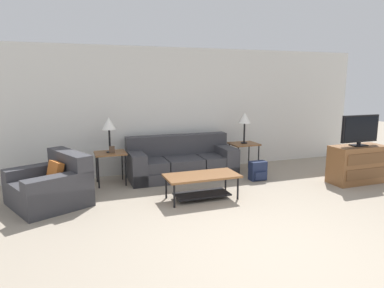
# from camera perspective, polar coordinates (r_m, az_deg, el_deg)

# --- Properties ---
(ground_plane) EXTENTS (24.00, 24.00, 0.00)m
(ground_plane) POSITION_cam_1_polar(r_m,az_deg,el_deg) (4.17, 14.14, -17.18)
(ground_plane) COLOR gray
(wall_back) EXTENTS (9.05, 0.06, 2.60)m
(wall_back) POSITION_cam_1_polar(r_m,az_deg,el_deg) (7.31, -2.86, 5.62)
(wall_back) COLOR silver
(wall_back) RESTS_ON ground_plane
(couch) EXTENTS (2.14, 0.92, 0.82)m
(couch) POSITION_cam_1_polar(r_m,az_deg,el_deg) (6.92, -1.78, -3.08)
(couch) COLOR #38383D
(couch) RESTS_ON ground_plane
(armchair) EXTENTS (1.37, 1.42, 0.80)m
(armchair) POSITION_cam_1_polar(r_m,az_deg,el_deg) (5.83, -22.41, -6.58)
(armchair) COLOR #38383D
(armchair) RESTS_ON ground_plane
(coffee_table) EXTENTS (1.20, 0.58, 0.41)m
(coffee_table) POSITION_cam_1_polar(r_m,az_deg,el_deg) (5.62, 1.64, -6.18)
(coffee_table) COLOR brown
(coffee_table) RESTS_ON ground_plane
(side_table_left) EXTENTS (0.57, 0.49, 0.61)m
(side_table_left) POSITION_cam_1_polar(r_m,az_deg,el_deg) (6.55, -13.46, -1.90)
(side_table_left) COLOR brown
(side_table_left) RESTS_ON ground_plane
(side_table_right) EXTENTS (0.57, 0.49, 0.61)m
(side_table_right) POSITION_cam_1_polar(r_m,az_deg,el_deg) (7.39, 8.65, -0.35)
(side_table_right) COLOR brown
(side_table_right) RESTS_ON ground_plane
(table_lamp_left) EXTENTS (0.25, 0.25, 0.65)m
(table_lamp_left) POSITION_cam_1_polar(r_m,az_deg,el_deg) (6.46, -13.68, 3.14)
(table_lamp_left) COLOR black
(table_lamp_left) RESTS_ON side_table_left
(table_lamp_right) EXTENTS (0.25, 0.25, 0.65)m
(table_lamp_right) POSITION_cam_1_polar(r_m,az_deg,el_deg) (7.31, 8.77, 4.13)
(table_lamp_right) COLOR black
(table_lamp_right) RESTS_ON side_table_right
(tv_console) EXTENTS (1.06, 0.48, 0.71)m
(tv_console) POSITION_cam_1_polar(r_m,az_deg,el_deg) (7.22, 25.79, -3.05)
(tv_console) COLOR brown
(tv_console) RESTS_ON ground_plane
(television) EXTENTS (0.83, 0.20, 0.58)m
(television) POSITION_cam_1_polar(r_m,az_deg,el_deg) (7.11, 26.21, 2.18)
(television) COLOR black
(television) RESTS_ON tv_console
(backpack) EXTENTS (0.32, 0.26, 0.37)m
(backpack) POSITION_cam_1_polar(r_m,az_deg,el_deg) (6.83, 10.92, -4.44)
(backpack) COLOR #1E2847
(backpack) RESTS_ON ground_plane
(picture_frame) EXTENTS (0.10, 0.04, 0.13)m
(picture_frame) POSITION_cam_1_polar(r_m,az_deg,el_deg) (6.46, -13.19, -0.91)
(picture_frame) COLOR #4C3828
(picture_frame) RESTS_ON side_table_left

